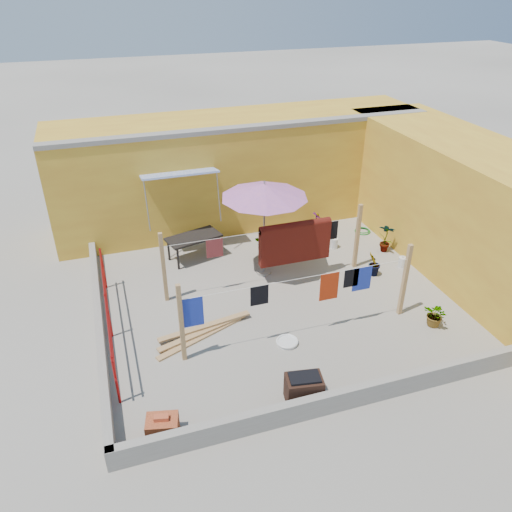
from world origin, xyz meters
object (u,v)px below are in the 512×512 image
green_hose (363,231)px  plant_back_a (268,245)px  white_basin (287,342)px  water_jug_a (402,262)px  water_jug_b (334,243)px  outdoor_table (194,239)px  brick_stack (163,427)px  brazier (304,389)px  patio_umbrella (264,191)px

green_hose → plant_back_a: bearing=-169.5°
green_hose → white_basin: bearing=-134.3°
water_jug_a → green_hose: (0.00, 2.14, -0.11)m
water_jug_b → outdoor_table: bearing=170.5°
brick_stack → plant_back_a: 6.31m
brick_stack → water_jug_a: 7.79m
brazier → plant_back_a: plant_back_a is taller
water_jug_a → green_hose: water_jug_a is taller
white_basin → brick_stack: bearing=-150.8°
water_jug_b → brazier: bearing=-121.1°
patio_umbrella → brick_stack: (-3.31, -4.44, -2.09)m
outdoor_table → water_jug_b: (3.89, -0.65, -0.45)m
outdoor_table → plant_back_a: plant_back_a is taller
patio_umbrella → green_hose: bearing=19.8°
white_basin → outdoor_table: bearing=104.9°
outdoor_table → green_hose: outdoor_table is taller
outdoor_table → water_jug_a: (5.15, -2.16, -0.46)m
patio_umbrella → green_hose: 4.44m
water_jug_a → plant_back_a: size_ratio=0.39×
brazier → green_hose: bearing=52.9°
green_hose → outdoor_table: bearing=179.8°
patio_umbrella → brick_stack: patio_umbrella is taller
brick_stack → water_jug_b: (5.65, 5.11, -0.05)m
patio_umbrella → plant_back_a: 2.03m
water_jug_b → green_hose: bearing=26.5°
white_basin → plant_back_a: 3.64m
water_jug_a → water_jug_b: water_jug_b is taller
brazier → white_basin: 1.65m
brazier → water_jug_b: brazier is taller
outdoor_table → water_jug_a: outdoor_table is taller
white_basin → plant_back_a: (0.79, 3.53, 0.37)m
brazier → outdoor_table: bearing=98.0°
brazier → white_basin: size_ratio=1.51×
water_jug_b → green_hose: water_jug_b is taller
brazier → water_jug_a: 5.64m
outdoor_table → brazier: 5.82m
water_jug_a → plant_back_a: plant_back_a is taller
water_jug_b → patio_umbrella: bearing=-164.0°
brazier → water_jug_a: brazier is taller
white_basin → brazier: bearing=-100.7°
brazier → patio_umbrella: bearing=80.5°
water_jug_b → plant_back_a: bearing=179.3°
water_jug_b → white_basin: bearing=-128.4°
brazier → plant_back_a: (1.09, 5.14, 0.12)m
outdoor_table → white_basin: size_ratio=3.28×
water_jug_a → outdoor_table: bearing=157.2°
outdoor_table → water_jug_a: bearing=-22.8°
white_basin → green_hose: size_ratio=1.00×
outdoor_table → green_hose: bearing=-0.2°
patio_umbrella → water_jug_a: (3.60, -0.84, -2.15)m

